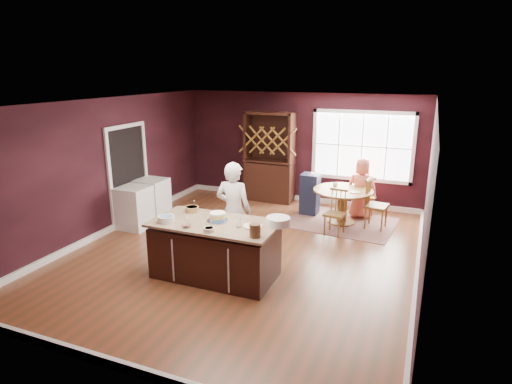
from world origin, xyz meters
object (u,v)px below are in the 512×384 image
hutch (270,157)px  washer (134,208)px  layer_cake (218,217)px  dryer (152,199)px  kitchen_island (215,251)px  chair_east (377,204)px  seated_woman (361,188)px  baker (234,211)px  dining_table (343,199)px  high_chair (310,193)px  toddler (313,180)px  chair_north (365,195)px  chair_south (335,212)px

hutch → washer: 3.58m
layer_cake → dryer: layer_cake is taller
kitchen_island → washer: 2.90m
chair_east → seated_woman: seated_woman is taller
baker → layer_cake: baker is taller
kitchen_island → dining_table: 3.55m
high_chair → baker: bearing=-101.4°
toddler → hutch: size_ratio=0.12×
dining_table → chair_north: 0.85m
high_chair → dryer: (-3.16, -1.65, -0.04)m
toddler → high_chair: bearing=-177.7°
dining_table → baker: bearing=-119.2°
dining_table → hutch: bearing=154.1°
dining_table → dryer: size_ratio=1.41×
toddler → hutch: hutch is taller
chair_north → washer: (-4.35, -2.70, -0.02)m
kitchen_island → baker: size_ratio=1.14×
toddler → washer: size_ratio=0.29×
washer → toddler: bearing=35.4°
dining_table → dryer: (-3.98, -1.30, -0.08)m
chair_north → hutch: (-2.42, 0.24, 0.65)m
hutch → dryer: (-1.93, -2.30, -0.67)m
dining_table → hutch: 2.36m
layer_cake → dryer: (-2.61, 1.90, -0.54)m
kitchen_island → dining_table: (1.40, 3.26, 0.10)m
dining_table → toddler: (-0.75, 0.35, 0.28)m
chair_east → seated_woman: (-0.41, 0.60, 0.14)m
seated_woman → dryer: (-4.29, -1.84, -0.23)m
dining_table → high_chair: (-0.82, 0.35, -0.04)m
dining_table → chair_east: 0.72m
kitchen_island → layer_cake: (0.03, 0.06, 0.55)m
kitchen_island → dryer: 3.24m
chair_east → high_chair: size_ratio=1.10×
kitchen_island → hutch: size_ratio=0.89×
chair_east → hutch: bearing=76.8°
layer_cake → chair_east: (2.09, 3.14, -0.45)m
chair_south → chair_north: size_ratio=1.00×
chair_south → toddler: toddler is taller
dryer → baker: bearing=-25.4°
chair_east → washer: size_ratio=1.22×
layer_cake → seated_woman: seated_woman is taller
dining_table → baker: (-1.41, -2.52, 0.34)m
dryer → dining_table: bearing=18.1°
chair_east → baker: bearing=146.8°
washer → seated_woman: bearing=30.0°
chair_east → hutch: (-2.77, 1.06, 0.58)m
baker → layer_cake: bearing=91.0°
chair_east → chair_north: bearing=31.0°
chair_north → toddler: size_ratio=3.58×
seated_woman → layer_cake: bearing=62.3°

